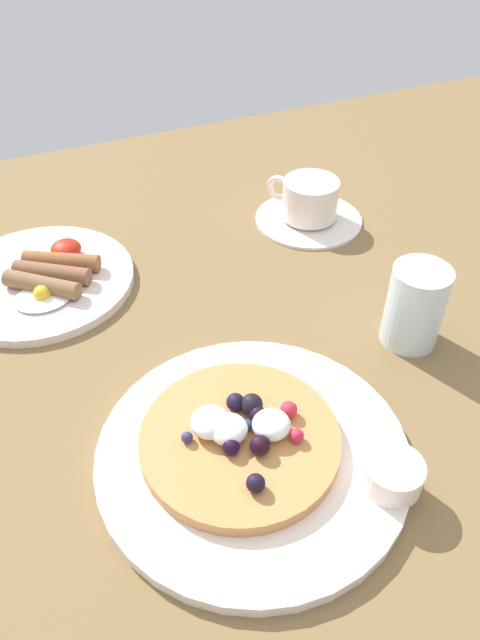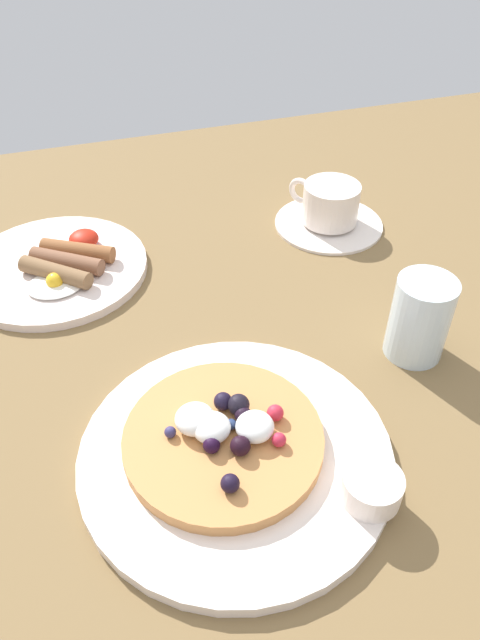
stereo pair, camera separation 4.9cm
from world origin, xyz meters
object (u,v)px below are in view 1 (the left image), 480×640
(coffee_saucer, at_px, (309,218))
(water_glass, at_px, (415,306))
(coffee_cup, at_px, (309,198))
(breakfast_plate, at_px, (40,281))
(pancake_plate, at_px, (250,454))
(syrup_ramekin, at_px, (393,474))

(coffee_saucer, distance_m, water_glass, 0.26)
(coffee_cup, bearing_deg, water_glass, -93.51)
(breakfast_plate, bearing_deg, pancake_plate, -68.93)
(pancake_plate, distance_m, water_glass, 0.24)
(coffee_saucer, bearing_deg, coffee_cup, 125.71)
(breakfast_plate, height_order, coffee_cup, coffee_cup)
(breakfast_plate, bearing_deg, water_glass, -36.38)
(breakfast_plate, relative_size, coffee_cup, 2.40)
(breakfast_plate, xyz_separation_m, coffee_cup, (0.37, -0.00, 0.03))
(pancake_plate, distance_m, syrup_ramekin, 0.12)
(breakfast_plate, xyz_separation_m, coffee_saucer, (0.37, -0.00, -0.00))
(breakfast_plate, distance_m, coffee_cup, 0.37)
(breakfast_plate, xyz_separation_m, water_glass, (0.35, -0.26, 0.04))
(breakfast_plate, height_order, coffee_saucer, breakfast_plate)
(coffee_cup, distance_m, water_glass, 0.26)
(syrup_ramekin, distance_m, breakfast_plate, 0.47)
(syrup_ramekin, xyz_separation_m, coffee_saucer, (0.15, 0.41, -0.02))
(syrup_ramekin, height_order, coffee_saucer, syrup_ramekin)
(water_glass, bearing_deg, syrup_ramekin, -130.08)
(pancake_plate, xyz_separation_m, coffee_cup, (0.24, 0.33, 0.03))
(syrup_ramekin, bearing_deg, breakfast_plate, 118.29)
(syrup_ramekin, bearing_deg, pancake_plate, 140.00)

